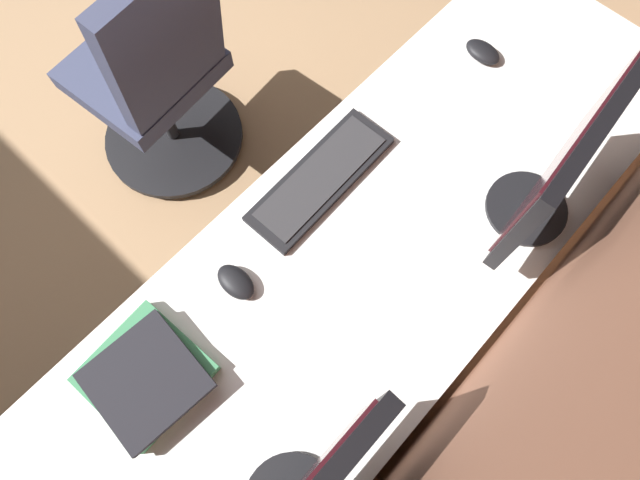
% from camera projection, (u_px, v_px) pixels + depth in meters
% --- Properties ---
extents(desk, '(2.32, 0.67, 0.73)m').
position_uv_depth(desk, '(335.00, 294.00, 1.31)').
color(desk, white).
rests_on(desk, ground).
extents(drawer_pedestal, '(0.40, 0.51, 0.69)m').
position_uv_depth(drawer_pedestal, '(306.00, 362.00, 1.56)').
color(drawer_pedestal, white).
rests_on(drawer_pedestal, ground).
extents(monitor_primary, '(0.47, 0.20, 0.44)m').
position_uv_depth(monitor_primary, '(568.00, 159.00, 1.09)').
color(monitor_primary, black).
rests_on(monitor_primary, desk).
extents(keyboard_main, '(0.42, 0.15, 0.02)m').
position_uv_depth(keyboard_main, '(320.00, 178.00, 1.34)').
color(keyboard_main, black).
rests_on(keyboard_main, desk).
extents(mouse_main, '(0.06, 0.10, 0.03)m').
position_uv_depth(mouse_main, '(236.00, 282.00, 1.24)').
color(mouse_main, black).
rests_on(mouse_main, desk).
extents(mouse_spare, '(0.06, 0.10, 0.03)m').
position_uv_depth(mouse_spare, '(483.00, 52.00, 1.47)').
color(mouse_spare, black).
rests_on(mouse_spare, desk).
extents(book_stack_near, '(0.24, 0.26, 0.05)m').
position_uv_depth(book_stack_near, '(145.00, 376.00, 1.15)').
color(book_stack_near, '#3D8456').
rests_on(book_stack_near, desk).
extents(office_chair, '(0.56, 0.57, 0.97)m').
position_uv_depth(office_chair, '(159.00, 81.00, 1.79)').
color(office_chair, '#383D56').
rests_on(office_chair, ground).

